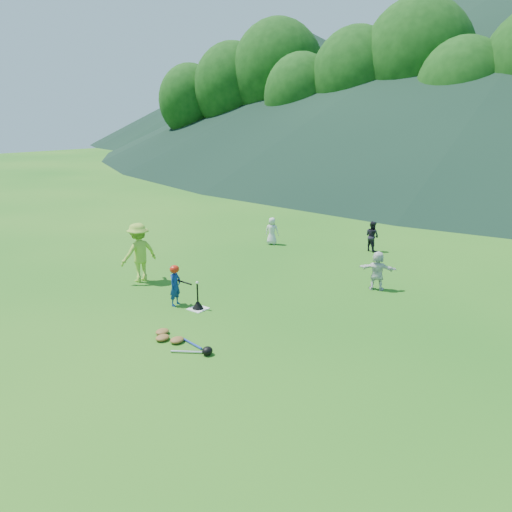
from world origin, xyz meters
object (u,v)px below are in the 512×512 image
at_px(batter_child, 175,286).
at_px(fielder_b, 372,236).
at_px(fielder_a, 272,231).
at_px(fielder_d, 377,271).
at_px(equipment_pile, 177,340).
at_px(adult_coach, 139,252).
at_px(batting_tee, 198,305).
at_px(home_plate, 198,309).

xyz_separation_m(batter_child, fielder_b, (1.73, 8.39, 0.02)).
relative_size(fielder_a, fielder_b, 0.94).
xyz_separation_m(fielder_d, equipment_pile, (-2.01, -6.08, -0.51)).
relative_size(adult_coach, batting_tee, 2.67).
height_order(adult_coach, batting_tee, adult_coach).
bearing_deg(fielder_d, adult_coach, 10.68).
distance_m(adult_coach, fielder_a, 6.19).
bearing_deg(fielder_b, batting_tee, 100.08).
height_order(batter_child, equipment_pile, batter_child).
height_order(home_plate, fielder_a, fielder_a).
xyz_separation_m(batter_child, fielder_d, (3.73, 4.48, 0.03)).
distance_m(adult_coach, fielder_d, 7.15).
bearing_deg(fielder_b, home_plate, 100.08).
bearing_deg(home_plate, fielder_d, 54.81).
height_order(batter_child, fielder_b, fielder_b).
distance_m(adult_coach, batting_tee, 3.20).
bearing_deg(fielder_d, batting_tee, 34.03).
height_order(batter_child, fielder_a, batter_child).
xyz_separation_m(fielder_a, equipment_pile, (3.55, -8.51, -0.47)).
bearing_deg(fielder_b, equipment_pile, 107.28).
height_order(batter_child, batting_tee, batter_child).
distance_m(batter_child, batting_tee, 0.81).
distance_m(adult_coach, fielder_b, 8.67).
bearing_deg(equipment_pile, fielder_a, 112.62).
height_order(fielder_b, fielder_d, fielder_d).
relative_size(home_plate, fielder_b, 0.39).
xyz_separation_m(home_plate, equipment_pile, (1.04, -1.75, 0.06)).
bearing_deg(fielder_d, fielder_b, -83.66).
height_order(fielder_d, equipment_pile, fielder_d).
relative_size(fielder_a, batting_tee, 1.58).
bearing_deg(batting_tee, adult_coach, 168.78).
height_order(batter_child, adult_coach, adult_coach).
bearing_deg(equipment_pile, home_plate, 120.66).
bearing_deg(home_plate, adult_coach, 168.78).
relative_size(adult_coach, fielder_a, 1.69).
height_order(home_plate, batting_tee, batting_tee).
height_order(home_plate, fielder_d, fielder_d).
relative_size(adult_coach, fielder_d, 1.57).
bearing_deg(batter_child, home_plate, -88.78).
bearing_deg(fielder_b, adult_coach, 79.17).
bearing_deg(adult_coach, batter_child, 80.91).
relative_size(fielder_b, equipment_pile, 0.63).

